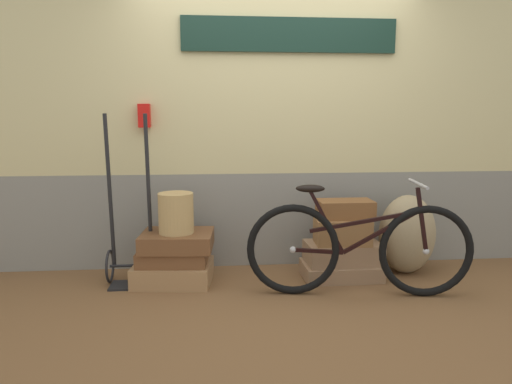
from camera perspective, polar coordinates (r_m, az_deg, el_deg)
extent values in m
cube|color=brown|center=(3.76, 3.52, -12.77)|extent=(9.05, 5.20, 0.06)
cube|color=gray|center=(4.43, 1.95, -3.10)|extent=(7.05, 0.20, 0.86)
cube|color=#CCBC84|center=(4.34, 2.04, 14.27)|extent=(7.05, 0.20, 1.79)
cube|color=#142D23|center=(4.28, 4.13, 18.51)|extent=(1.87, 0.04, 0.29)
cube|color=red|center=(4.19, -13.42, 9.01)|extent=(0.10, 0.08, 0.20)
cube|color=#9E754C|center=(4.03, -10.02, -9.62)|extent=(0.68, 0.52, 0.17)
cube|color=brown|center=(4.00, -10.00, -7.58)|extent=(0.59, 0.46, 0.12)
cube|color=brown|center=(3.95, -9.54, -5.83)|extent=(0.61, 0.49, 0.14)
cube|color=#937051|center=(4.15, 10.28, -9.34)|extent=(0.66, 0.41, 0.13)
cube|color=#937051|center=(4.12, 10.53, -7.27)|extent=(0.65, 0.38, 0.18)
cube|color=olive|center=(4.04, 10.44, -4.72)|extent=(0.47, 0.30, 0.21)
cube|color=brown|center=(4.05, 10.77, -2.05)|extent=(0.46, 0.26, 0.15)
cylinder|color=tan|center=(3.88, -9.70, -2.54)|extent=(0.29, 0.29, 0.33)
torus|color=black|center=(4.14, -17.34, -8.60)|extent=(0.02, 0.28, 0.28)
torus|color=black|center=(4.08, -12.17, -8.66)|extent=(0.02, 0.28, 0.28)
cylinder|color=black|center=(4.10, -14.78, -8.64)|extent=(0.37, 0.02, 0.02)
cylinder|color=black|center=(3.99, -17.35, 0.03)|extent=(0.03, 0.11, 1.26)
cylinder|color=black|center=(3.93, -12.92, 0.10)|extent=(0.03, 0.11, 1.26)
cube|color=black|center=(4.04, -14.96, -10.88)|extent=(0.33, 0.22, 0.02)
ellipsoid|color=#9E8966|center=(4.35, 17.87, -4.89)|extent=(0.49, 0.42, 0.70)
torus|color=black|center=(3.65, 4.51, -7.00)|extent=(0.72, 0.15, 0.71)
sphere|color=#B2B2B7|center=(3.65, 4.51, -7.00)|extent=(0.05, 0.05, 0.05)
torus|color=black|center=(3.82, 19.96, -6.80)|extent=(0.72, 0.15, 0.71)
sphere|color=#B2B2B7|center=(3.82, 19.96, -6.80)|extent=(0.05, 0.05, 0.05)
cube|color=black|center=(3.70, 14.76, -4.79)|extent=(0.55, 0.10, 0.35)
cube|color=black|center=(3.61, 8.60, -3.64)|extent=(0.29, 0.07, 0.49)
cube|color=black|center=(3.67, 7.54, -7.13)|extent=(0.39, 0.08, 0.05)
cube|color=black|center=(3.65, 12.82, -3.54)|extent=(0.80, 0.13, 0.18)
cube|color=black|center=(3.75, 19.51, -3.20)|extent=(0.12, 0.04, 0.50)
ellipsoid|color=black|center=(3.55, 6.62, 0.42)|extent=(0.23, 0.12, 0.06)
cylinder|color=#A5A5AD|center=(3.69, 19.08, 0.97)|extent=(0.08, 0.46, 0.02)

